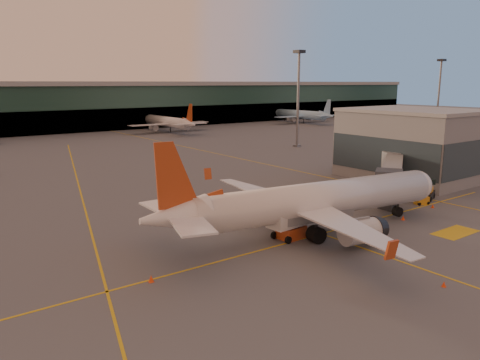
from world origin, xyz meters
TOP-DOWN VIEW (x-y plane):
  - ground at (0.00, 0.00)m, footprint 600.00×600.00m
  - taxi_markings at (-7.32, 44.49)m, footprint 100.12×173.00m
  - terminal at (0.00, 141.79)m, footprint 400.00×20.00m
  - gate_building at (41.93, 17.93)m, footprint 18.40×22.40m
  - mast_east_near at (55.00, 62.00)m, footprint 2.40×2.40m
  - mast_east_far at (130.00, 66.00)m, footprint 2.40×2.40m
  - main_airplane at (3.66, 5.71)m, footprint 38.92×35.25m
  - jet_bridge at (27.24, 11.55)m, footprint 19.80×14.43m
  - catering_truck at (0.95, 5.97)m, footprint 5.45×2.72m
  - gpu_cart at (26.42, 5.80)m, footprint 2.18×1.69m
  - pushback_tug at (29.57, 7.11)m, footprint 4.20×3.19m
  - cone_nose at (25.96, 3.75)m, footprint 0.43×0.43m
  - cone_tail at (-16.85, 4.57)m, footprint 0.49×0.49m
  - cone_wing_right at (2.93, -11.34)m, footprint 0.38×0.38m
  - cone_wing_left at (2.39, 21.68)m, footprint 0.51×0.51m
  - cone_fwd at (17.48, 2.69)m, footprint 0.47×0.47m

SIDE VIEW (x-z plane):
  - ground at x=0.00m, z-range 0.00..0.00m
  - taxi_markings at x=-7.32m, z-range 0.00..0.01m
  - cone_wing_right at x=2.93m, z-range -0.01..0.48m
  - cone_nose at x=25.96m, z-range -0.01..0.54m
  - cone_fwd at x=17.48m, z-range -0.01..0.59m
  - cone_tail at x=-16.85m, z-range -0.01..0.62m
  - cone_wing_left at x=2.39m, z-range -0.01..0.63m
  - gpu_cart at x=26.42m, z-range -0.01..1.11m
  - pushback_tug at x=29.57m, z-range -0.18..1.74m
  - catering_truck at x=0.95m, z-range 0.28..4.39m
  - main_airplane at x=3.66m, z-range -2.06..9.71m
  - jet_bridge at x=27.24m, z-range 1.09..6.93m
  - gate_building at x=41.93m, z-range -0.01..12.59m
  - terminal at x=0.00m, z-range -0.04..17.56m
  - mast_east_near at x=55.00m, z-range 2.06..27.66m
  - mast_east_far at x=130.00m, z-range 2.06..27.66m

